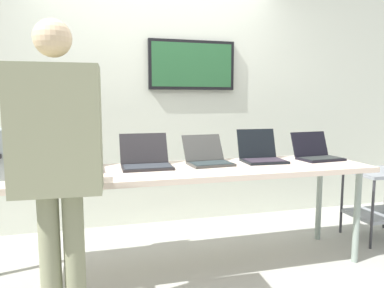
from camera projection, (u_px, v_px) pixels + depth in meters
ground at (183, 271)px, 2.76m from camera, size 8.00×8.00×0.04m
back_wall at (158, 98)px, 3.68m from camera, size 8.00×0.11×2.63m
workbench at (182, 175)px, 2.67m from camera, size 2.94×0.70×0.79m
equipment_box at (4, 153)px, 2.36m from camera, size 0.42×0.33×0.32m
laptop_station_0 at (78, 162)px, 2.62m from camera, size 0.35×0.38×0.24m
laptop_station_1 at (146, 160)px, 2.71m from camera, size 0.37×0.36×0.25m
laptop_station_2 at (208, 158)px, 2.84m from camera, size 0.36×0.38×0.22m
laptop_station_3 at (261, 154)px, 2.98m from camera, size 0.35×0.35×0.26m
laptop_station_4 at (316, 153)px, 3.08m from camera, size 0.39×0.34×0.23m
person at (58, 153)px, 1.83m from camera, size 0.45×0.60×1.70m
storage_cart at (380, 193)px, 3.34m from camera, size 0.56×0.44×0.65m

